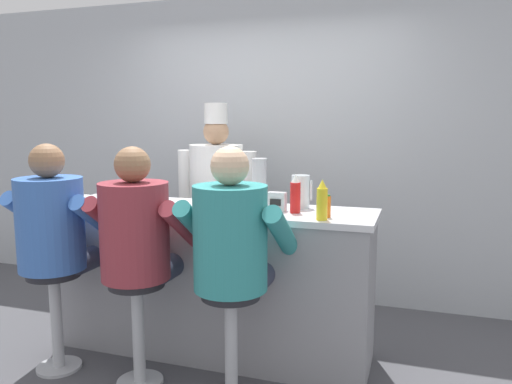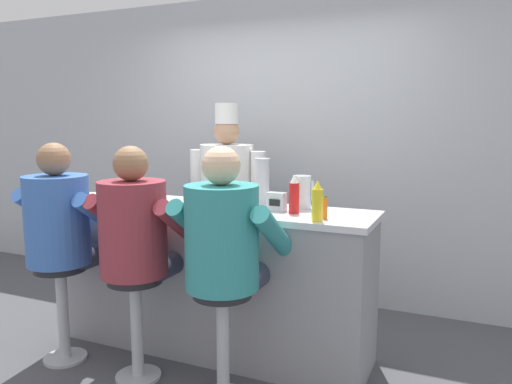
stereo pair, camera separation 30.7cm
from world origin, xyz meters
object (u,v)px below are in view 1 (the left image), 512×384
Objects in this scene: breakfast_plate at (214,208)px; diner_seated_blue at (55,230)px; napkin_dispenser_chrome at (277,202)px; cup_stack_steel at (259,182)px; ketchup_bottle_red at (295,195)px; cook_in_whites_near at (217,200)px; cereal_bowl at (80,200)px; coffee_mug_blue at (142,194)px; diner_seated_teal at (233,244)px; mustard_bottle_yellow at (322,201)px; diner_seated_maroon at (138,237)px; water_pitcher_clear at (301,192)px; hot_sauce_bottle_orange at (328,207)px; coffee_mug_tan at (144,202)px.

breakfast_plate is 0.19× the size of diner_seated_blue.
cup_stack_steel is at bearing 134.46° from napkin_dispenser_chrome.
ketchup_bottle_red is 1.12m from cook_in_whites_near.
cereal_bowl is at bearing -175.50° from breakfast_plate.
coffee_mug_blue is at bearing -172.91° from cup_stack_steel.
diner_seated_blue is 1.00× the size of diner_seated_teal.
ketchup_bottle_red is at bearing 139.51° from mustard_bottle_yellow.
diner_seated_maroon is (0.32, -0.59, -0.16)m from coffee_mug_blue.
diner_seated_blue is (-0.28, -0.59, -0.16)m from coffee_mug_blue.
diner_seated_blue is (-0.92, -0.41, -0.12)m from breakfast_plate.
breakfast_plate is 0.52m from diner_seated_teal.
napkin_dispenser_chrome is (-0.12, -0.15, -0.05)m from water_pitcher_clear.
hot_sauce_bottle_orange is 1.15m from diner_seated_maroon.
hot_sauce_bottle_orange is 0.43× the size of cup_stack_steel.
water_pitcher_clear is 1.05m from coffee_mug_tan.
hot_sauce_bottle_orange is 0.36m from water_pitcher_clear.
cereal_bowl is 1.10m from cook_in_whites_near.
ketchup_bottle_red is 0.37m from cup_stack_steel.
diner_seated_blue reaches higher than hot_sauce_bottle_orange.
ketchup_bottle_red is at bearing 5.66° from cereal_bowl.
diner_seated_maroon is (0.66, -0.34, -0.14)m from cereal_bowl.
diner_seated_teal is at bearing -14.87° from cereal_bowl.
mustard_bottle_yellow reaches higher than hot_sauce_bottle_orange.
diner_seated_teal is (0.29, -0.41, -0.12)m from breakfast_plate.
napkin_dispenser_chrome reaches higher than coffee_mug_tan.
mustard_bottle_yellow is 0.64m from cup_stack_steel.
coffee_mug_blue is 1.01× the size of napkin_dispenser_chrome.
cook_in_whites_near is at bearing 139.28° from ketchup_bottle_red.
water_pitcher_clear is at bearing -33.09° from cook_in_whites_near.
mustard_bottle_yellow is 0.74m from breakfast_plate.
breakfast_plate is at bearing 124.74° from diner_seated_teal.
water_pitcher_clear is at bearing 92.61° from ketchup_bottle_red.
coffee_mug_tan is at bearing -101.20° from cook_in_whites_near.
water_pitcher_clear is 1.60m from diner_seated_blue.
ketchup_bottle_red is at bearing -12.27° from napkin_dispenser_chrome.
diner_seated_maroon is at bearing -150.03° from ketchup_bottle_red.
water_pitcher_clear is at bearing 38.63° from diner_seated_maroon.
coffee_mug_blue is at bearing 174.99° from ketchup_bottle_red.
cereal_bowl is 1.26m from cup_stack_steel.
diner_seated_blue is at bearing -158.72° from napkin_dispenser_chrome.
coffee_mug_blue is at bearing 164.79° from breakfast_plate.
diner_seated_teal is at bearing -144.79° from mustard_bottle_yellow.
diner_seated_teal is (-0.44, -0.31, -0.22)m from mustard_bottle_yellow.
hot_sauce_bottle_orange is at bearing -18.84° from napkin_dispenser_chrome.
ketchup_bottle_red is 0.54m from breakfast_plate.
diner_seated_teal reaches higher than coffee_mug_tan.
water_pitcher_clear reaches higher than coffee_mug_blue.
coffee_mug_blue is at bearing 36.60° from cereal_bowl.
napkin_dispenser_chrome is at bearing 21.28° from diner_seated_blue.
cup_stack_steel is 0.27m from napkin_dispenser_chrome.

